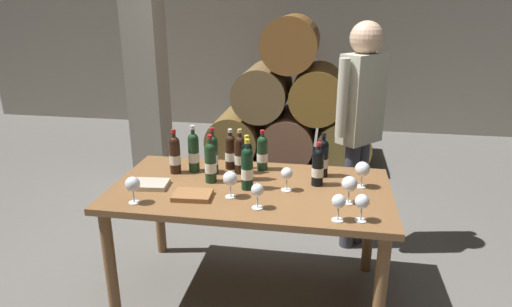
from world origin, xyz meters
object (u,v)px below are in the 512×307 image
object	(u,v)px
wine_bottle_0	(175,154)
wine_glass_2	(287,174)
wine_bottle_6	(318,167)
wine_bottle_9	(323,158)
wine_bottle_3	(230,151)
wine_bottle_8	(194,152)
wine_bottle_4	(210,162)
tasting_notebook	(192,195)
wine_glass_3	(362,170)
wine_bottle_10	(247,161)
wine_glass_6	(349,185)
wine_bottle_1	(247,168)
wine_glass_4	(230,179)
wine_glass_7	(257,191)
wine_bottle_2	(240,154)
wine_bottle_7	(213,154)
wine_glass_1	(133,185)
dining_table	(251,201)
wine_bottle_5	(262,153)
wine_glass_5	(362,202)
sommelier_presenting	(360,117)
leather_ledger	(150,184)
wine_glass_0	(339,202)

from	to	relation	value
wine_bottle_0	wine_glass_2	distance (m)	0.77
wine_bottle_6	wine_bottle_9	xyz separation A→B (m)	(0.03, 0.15, 0.01)
wine_bottle_3	wine_bottle_8	xyz separation A→B (m)	(-0.23, -0.09, 0.01)
wine_bottle_4	tasting_notebook	size ratio (longest dim) A/B	1.40
wine_bottle_6	wine_glass_3	bearing A→B (deg)	2.45
wine_bottle_10	wine_glass_6	xyz separation A→B (m)	(0.63, -0.25, -0.01)
wine_bottle_4	wine_glass_3	distance (m)	0.93
tasting_notebook	wine_bottle_1	bearing A→B (deg)	27.86
wine_glass_2	wine_glass_4	size ratio (longest dim) A/B	0.91
tasting_notebook	wine_bottle_3	bearing A→B (deg)	73.14
wine_glass_7	tasting_notebook	world-z (taller)	wine_glass_7
wine_bottle_2	tasting_notebook	distance (m)	0.48
wine_bottle_0	wine_bottle_7	xyz separation A→B (m)	(0.25, 0.03, 0.01)
wine_bottle_1	wine_bottle_6	world-z (taller)	wine_bottle_1
wine_bottle_3	wine_glass_1	world-z (taller)	wine_bottle_3
dining_table	wine_bottle_5	distance (m)	0.38
wine_bottle_10	wine_glass_5	distance (m)	0.82
wine_bottle_0	wine_glass_1	bearing A→B (deg)	-99.15
wine_glass_1	wine_glass_4	size ratio (longest dim) A/B	0.99
sommelier_presenting	wine_bottle_8	bearing A→B (deg)	-153.52
leather_ledger	wine_bottle_4	bearing A→B (deg)	15.54
wine_bottle_6	tasting_notebook	size ratio (longest dim) A/B	1.26
dining_table	wine_glass_0	world-z (taller)	wine_glass_0
wine_bottle_0	wine_glass_5	size ratio (longest dim) A/B	2.00
dining_table	wine_bottle_3	size ratio (longest dim) A/B	6.12
wine_bottle_7	wine_glass_3	world-z (taller)	wine_bottle_7
wine_bottle_9	wine_glass_4	size ratio (longest dim) A/B	1.83
wine_glass_2	wine_glass_6	size ratio (longest dim) A/B	0.90
wine_bottle_5	wine_bottle_10	bearing A→B (deg)	-109.69
wine_glass_4	wine_bottle_6	bearing A→B (deg)	28.46
wine_glass_6	wine_glass_2	bearing A→B (deg)	161.74
wine_glass_4	wine_glass_5	xyz separation A→B (m)	(0.73, -0.18, -0.01)
wine_bottle_1	wine_bottle_3	distance (m)	0.36
dining_table	wine_bottle_4	xyz separation A→B (m)	(-0.26, 0.04, 0.22)
wine_glass_0	wine_glass_7	xyz separation A→B (m)	(-0.44, 0.07, -0.00)
wine_bottle_4	wine_glass_2	distance (m)	0.49
wine_bottle_2	wine_glass_4	xyz separation A→B (m)	(0.02, -0.39, -0.02)
wine_bottle_2	leather_ledger	world-z (taller)	wine_bottle_2
tasting_notebook	wine_bottle_6	bearing A→B (deg)	19.75
wine_bottle_9	sommelier_presenting	distance (m)	0.57
wine_glass_7	wine_bottle_3	bearing A→B (deg)	115.95
wine_bottle_1	wine_glass_2	distance (m)	0.24
wine_bottle_8	tasting_notebook	size ratio (longest dim) A/B	1.44
wine_bottle_3	leather_ledger	size ratio (longest dim) A/B	1.26
wine_bottle_2	tasting_notebook	size ratio (longest dim) A/B	1.37
wine_glass_2	wine_bottle_10	bearing A→B (deg)	154.30
wine_bottle_7	wine_bottle_9	world-z (taller)	wine_bottle_7
wine_glass_4	wine_glass_7	distance (m)	0.21
wine_glass_1	wine_glass_4	xyz separation A→B (m)	(0.52, 0.17, 0.00)
wine_bottle_4	wine_bottle_8	world-z (taller)	wine_bottle_8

